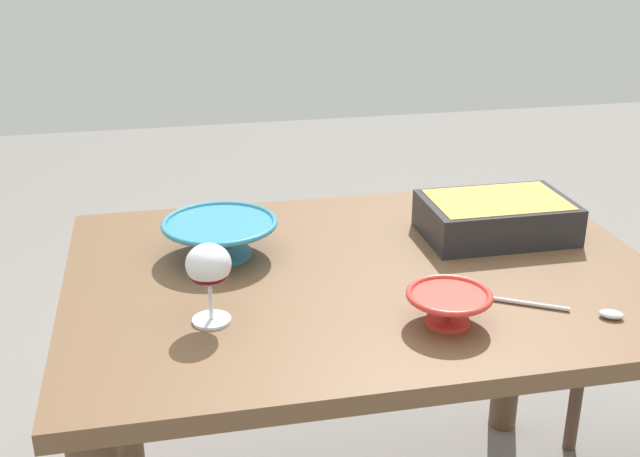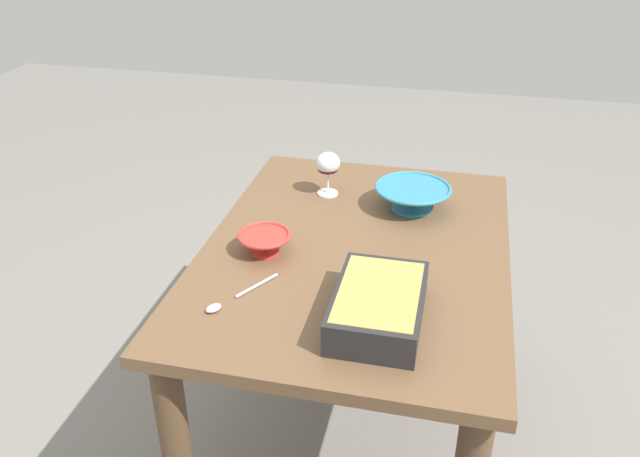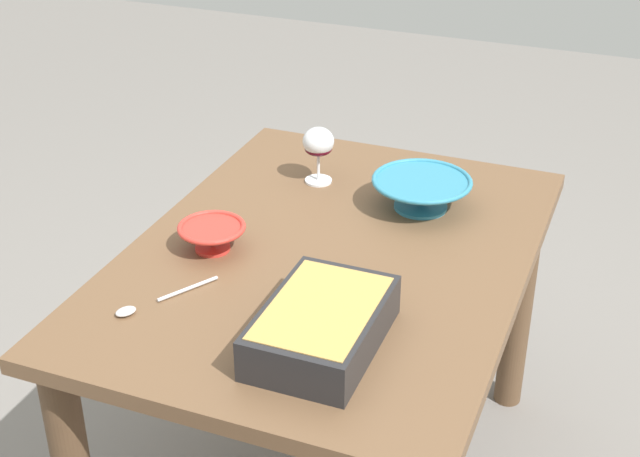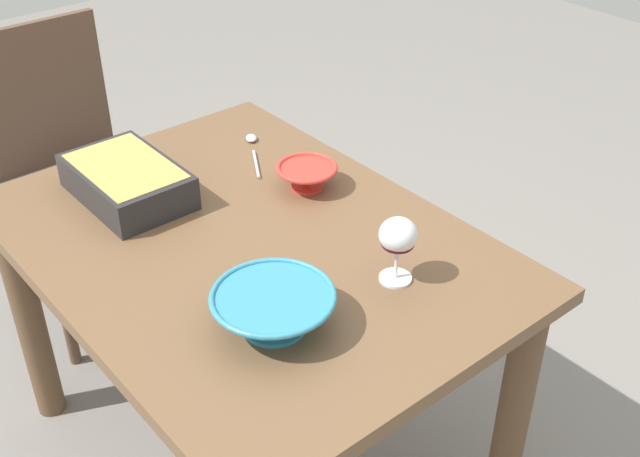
# 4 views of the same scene
# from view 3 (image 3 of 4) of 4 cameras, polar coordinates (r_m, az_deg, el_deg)

# --- Properties ---
(dining_table) EXTENTS (1.22, 0.88, 0.73)m
(dining_table) POSITION_cam_3_polar(r_m,az_deg,el_deg) (2.16, 0.58, -4.41)
(dining_table) COLOR brown
(dining_table) RESTS_ON ground_plane
(wine_glass) EXTENTS (0.08, 0.08, 0.15)m
(wine_glass) POSITION_cam_3_polar(r_m,az_deg,el_deg) (2.36, -0.10, 5.23)
(wine_glass) COLOR white
(wine_glass) RESTS_ON dining_table
(casserole_dish) EXTENTS (0.33, 0.21, 0.09)m
(casserole_dish) POSITION_cam_3_polar(r_m,az_deg,el_deg) (1.76, 0.12, -5.97)
(casserole_dish) COLOR #262628
(casserole_dish) RESTS_ON dining_table
(mixing_bowl) EXTENTS (0.25, 0.25, 0.08)m
(mixing_bowl) POSITION_cam_3_polar(r_m,az_deg,el_deg) (2.27, 6.34, 2.31)
(mixing_bowl) COLOR teal
(mixing_bowl) RESTS_ON dining_table
(small_bowl) EXTENTS (0.16, 0.16, 0.06)m
(small_bowl) POSITION_cam_3_polar(r_m,az_deg,el_deg) (2.09, -6.75, -0.43)
(small_bowl) COLOR red
(small_bowl) RESTS_ON dining_table
(serving_spoon) EXTENTS (0.22, 0.14, 0.01)m
(serving_spoon) POSITION_cam_3_polar(r_m,az_deg,el_deg) (1.93, -10.73, -4.62)
(serving_spoon) COLOR silver
(serving_spoon) RESTS_ON dining_table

